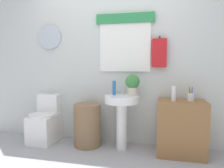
{
  "coord_description": "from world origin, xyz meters",
  "views": [
    {
      "loc": [
        0.74,
        -2.02,
        1.21
      ],
      "look_at": [
        0.08,
        0.8,
        0.93
      ],
      "focal_mm": 34.12,
      "sensor_mm": 36.0,
      "label": 1
    }
  ],
  "objects_px": {
    "laundry_hamper": "(87,125)",
    "potted_plant": "(132,84)",
    "toilet": "(45,123)",
    "toothbrush_cup": "(191,97)",
    "soap_bottle": "(114,88)",
    "wooden_cabinet": "(181,128)",
    "pedestal_sink": "(122,110)",
    "lotion_bottle": "(174,94)"
  },
  "relations": [
    {
      "from": "laundry_hamper",
      "to": "potted_plant",
      "type": "distance_m",
      "value": 0.9
    },
    {
      "from": "toilet",
      "to": "toothbrush_cup",
      "type": "relative_size",
      "value": 3.99
    },
    {
      "from": "toilet",
      "to": "toothbrush_cup",
      "type": "xyz_separation_m",
      "value": [
        2.11,
        -0.01,
        0.49
      ]
    },
    {
      "from": "toilet",
      "to": "soap_bottle",
      "type": "relative_size",
      "value": 3.74
    },
    {
      "from": "laundry_hamper",
      "to": "wooden_cabinet",
      "type": "xyz_separation_m",
      "value": [
        1.31,
        0.0,
        0.05
      ]
    },
    {
      "from": "pedestal_sink",
      "to": "toothbrush_cup",
      "type": "distance_m",
      "value": 0.93
    },
    {
      "from": "soap_bottle",
      "to": "potted_plant",
      "type": "relative_size",
      "value": 0.67
    },
    {
      "from": "soap_bottle",
      "to": "potted_plant",
      "type": "distance_m",
      "value": 0.27
    },
    {
      "from": "laundry_hamper",
      "to": "potted_plant",
      "type": "xyz_separation_m",
      "value": [
        0.65,
        0.06,
        0.61
      ]
    },
    {
      "from": "potted_plant",
      "to": "toothbrush_cup",
      "type": "bearing_deg",
      "value": -3.02
    },
    {
      "from": "laundry_hamper",
      "to": "wooden_cabinet",
      "type": "bearing_deg",
      "value": 0.0
    },
    {
      "from": "potted_plant",
      "to": "lotion_bottle",
      "type": "xyz_separation_m",
      "value": [
        0.55,
        -0.1,
        -0.11
      ]
    },
    {
      "from": "laundry_hamper",
      "to": "soap_bottle",
      "type": "bearing_deg",
      "value": 7.3
    },
    {
      "from": "laundry_hamper",
      "to": "soap_bottle",
      "type": "relative_size",
      "value": 3.13
    },
    {
      "from": "lotion_bottle",
      "to": "wooden_cabinet",
      "type": "bearing_deg",
      "value": 20.37
    },
    {
      "from": "pedestal_sink",
      "to": "toilet",
      "type": "bearing_deg",
      "value": 178.6
    },
    {
      "from": "soap_bottle",
      "to": "lotion_bottle",
      "type": "xyz_separation_m",
      "value": [
        0.81,
        -0.09,
        -0.04
      ]
    },
    {
      "from": "toothbrush_cup",
      "to": "lotion_bottle",
      "type": "bearing_deg",
      "value": -164.52
    },
    {
      "from": "laundry_hamper",
      "to": "pedestal_sink",
      "type": "height_order",
      "value": "pedestal_sink"
    },
    {
      "from": "toilet",
      "to": "toothbrush_cup",
      "type": "height_order",
      "value": "toothbrush_cup"
    },
    {
      "from": "pedestal_sink",
      "to": "potted_plant",
      "type": "bearing_deg",
      "value": 23.2
    },
    {
      "from": "wooden_cabinet",
      "to": "lotion_bottle",
      "type": "relative_size",
      "value": 3.78
    },
    {
      "from": "soap_bottle",
      "to": "laundry_hamper",
      "type": "bearing_deg",
      "value": -172.7
    },
    {
      "from": "wooden_cabinet",
      "to": "soap_bottle",
      "type": "bearing_deg",
      "value": 176.88
    },
    {
      "from": "lotion_bottle",
      "to": "toothbrush_cup",
      "type": "height_order",
      "value": "lotion_bottle"
    },
    {
      "from": "pedestal_sink",
      "to": "wooden_cabinet",
      "type": "height_order",
      "value": "pedestal_sink"
    },
    {
      "from": "potted_plant",
      "to": "pedestal_sink",
      "type": "bearing_deg",
      "value": -156.8
    },
    {
      "from": "toilet",
      "to": "soap_bottle",
      "type": "height_order",
      "value": "soap_bottle"
    },
    {
      "from": "potted_plant",
      "to": "lotion_bottle",
      "type": "bearing_deg",
      "value": -10.32
    },
    {
      "from": "soap_bottle",
      "to": "lotion_bottle",
      "type": "distance_m",
      "value": 0.82
    },
    {
      "from": "toilet",
      "to": "potted_plant",
      "type": "height_order",
      "value": "potted_plant"
    },
    {
      "from": "wooden_cabinet",
      "to": "soap_bottle",
      "type": "xyz_separation_m",
      "value": [
        -0.92,
        0.05,
        0.5
      ]
    },
    {
      "from": "wooden_cabinet",
      "to": "potted_plant",
      "type": "xyz_separation_m",
      "value": [
        -0.66,
        0.06,
        0.56
      ]
    },
    {
      "from": "wooden_cabinet",
      "to": "soap_bottle",
      "type": "height_order",
      "value": "soap_bottle"
    },
    {
      "from": "laundry_hamper",
      "to": "pedestal_sink",
      "type": "xyz_separation_m",
      "value": [
        0.51,
        0.0,
        0.25
      ]
    },
    {
      "from": "toilet",
      "to": "soap_bottle",
      "type": "xyz_separation_m",
      "value": [
        1.09,
        0.02,
        0.57
      ]
    },
    {
      "from": "wooden_cabinet",
      "to": "pedestal_sink",
      "type": "bearing_deg",
      "value": 180.0
    },
    {
      "from": "soap_bottle",
      "to": "potted_plant",
      "type": "bearing_deg",
      "value": 2.2
    },
    {
      "from": "wooden_cabinet",
      "to": "lotion_bottle",
      "type": "distance_m",
      "value": 0.47
    },
    {
      "from": "toothbrush_cup",
      "to": "pedestal_sink",
      "type": "bearing_deg",
      "value": -178.75
    },
    {
      "from": "laundry_hamper",
      "to": "lotion_bottle",
      "type": "xyz_separation_m",
      "value": [
        1.2,
        -0.04,
        0.51
      ]
    },
    {
      "from": "laundry_hamper",
      "to": "soap_bottle",
      "type": "distance_m",
      "value": 0.68
    }
  ]
}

